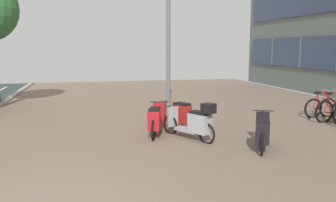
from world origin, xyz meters
name	(u,v)px	position (x,y,z in m)	size (l,w,h in m)	color
bicycle_rack_04	(332,110)	(8.63, 4.88, 0.36)	(1.39, 0.48, 1.03)	black
bicycle_rack_05	(321,107)	(8.74, 5.59, 0.33)	(1.28, 0.48, 0.95)	black
scooter_near	(156,120)	(2.82, 4.41, 0.42)	(0.77, 1.64, 0.85)	black
scooter_mid	(194,122)	(3.69, 3.76, 0.46)	(1.06, 1.65, 1.03)	black
scooter_far	(177,115)	(3.60, 5.13, 0.40)	(0.95, 1.47, 0.80)	black
scooter_extra	(262,132)	(4.97, 2.62, 0.41)	(0.93, 1.55, 0.82)	black
lamp_post	(168,25)	(3.80, 7.09, 3.07)	(0.20, 0.52, 5.51)	slate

